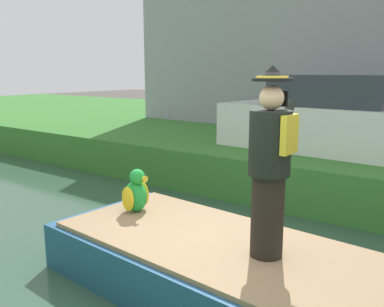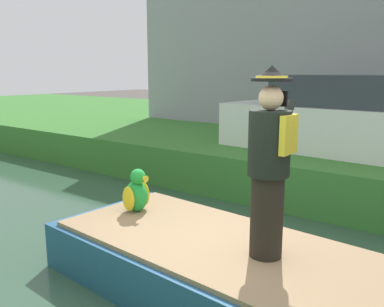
{
  "view_description": "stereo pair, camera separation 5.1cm",
  "coord_description": "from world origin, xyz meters",
  "px_view_note": "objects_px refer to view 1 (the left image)",
  "views": [
    {
      "loc": [
        -3.54,
        -2.24,
        2.5
      ],
      "look_at": [
        0.08,
        0.41,
        1.61
      ],
      "focal_mm": 38.63,
      "sensor_mm": 36.0,
      "label": 1
    },
    {
      "loc": [
        -3.51,
        -2.28,
        2.5
      ],
      "look_at": [
        0.08,
        0.41,
        1.61
      ],
      "focal_mm": 38.63,
      "sensor_mm": 36.0,
      "label": 2
    }
  ],
  "objects_px": {
    "person_pirate": "(270,164)",
    "parked_car_white": "(324,119)",
    "boat": "(225,270)",
    "parrot_plush": "(136,193)"
  },
  "relations": [
    {
      "from": "person_pirate",
      "to": "parked_car_white",
      "type": "xyz_separation_m",
      "value": [
        4.72,
        1.08,
        -0.07
      ]
    },
    {
      "from": "boat",
      "to": "parked_car_white",
      "type": "bearing_deg",
      "value": 7.2
    },
    {
      "from": "parrot_plush",
      "to": "parked_car_white",
      "type": "distance_m",
      "value": 4.65
    },
    {
      "from": "parrot_plush",
      "to": "parked_car_white",
      "type": "relative_size",
      "value": 0.14
    },
    {
      "from": "boat",
      "to": "parrot_plush",
      "type": "height_order",
      "value": "parrot_plush"
    },
    {
      "from": "boat",
      "to": "parrot_plush",
      "type": "relative_size",
      "value": 7.58
    },
    {
      "from": "boat",
      "to": "person_pirate",
      "type": "bearing_deg",
      "value": -91.24
    },
    {
      "from": "person_pirate",
      "to": "parrot_plush",
      "type": "relative_size",
      "value": 3.25
    },
    {
      "from": "parrot_plush",
      "to": "parked_car_white",
      "type": "height_order",
      "value": "parked_car_white"
    },
    {
      "from": "boat",
      "to": "parrot_plush",
      "type": "xyz_separation_m",
      "value": [
        0.18,
        1.48,
        0.55
      ]
    }
  ]
}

